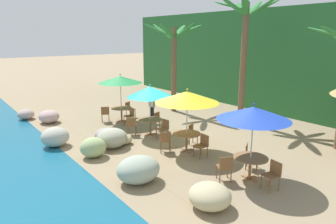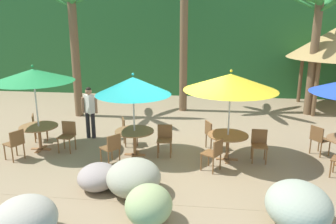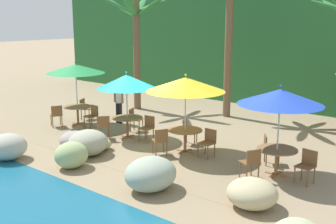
# 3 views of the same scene
# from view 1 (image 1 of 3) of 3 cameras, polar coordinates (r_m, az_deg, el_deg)

# --- Properties ---
(ground_plane) EXTENTS (120.00, 120.00, 0.00)m
(ground_plane) POSITION_cam_1_polar(r_m,az_deg,el_deg) (13.73, -0.36, -5.30)
(ground_plane) COLOR #937F60
(terrace_deck) EXTENTS (18.00, 5.20, 0.01)m
(terrace_deck) POSITION_cam_1_polar(r_m,az_deg,el_deg) (13.73, -0.36, -5.29)
(terrace_deck) COLOR #937F60
(terrace_deck) RESTS_ON ground
(foliage_backdrop) EXTENTS (28.00, 2.40, 6.00)m
(foliage_backdrop) POSITION_cam_1_polar(r_m,az_deg,el_deg) (19.76, 21.35, 8.53)
(foliage_backdrop) COLOR #286633
(foliage_backdrop) RESTS_ON ground
(rock_seawall) EXTENTS (15.14, 3.31, 0.84)m
(rock_seawall) POSITION_cam_1_polar(r_m,az_deg,el_deg) (12.19, -11.75, -6.31)
(rock_seawall) COLOR #A3A58E
(rock_seawall) RESTS_ON ground
(umbrella_green) EXTENTS (2.29, 2.29, 2.54)m
(umbrella_green) POSITION_cam_1_polar(r_m,az_deg,el_deg) (16.58, -8.65, 5.84)
(umbrella_green) COLOR silver
(umbrella_green) RESTS_ON ground
(dining_table_green) EXTENTS (1.10, 1.10, 0.74)m
(dining_table_green) POSITION_cam_1_polar(r_m,az_deg,el_deg) (16.88, -8.45, 0.36)
(dining_table_green) COLOR olive
(dining_table_green) RESTS_ON ground
(chair_green_seaward) EXTENTS (0.44, 0.45, 0.87)m
(chair_green_seaward) POSITION_cam_1_polar(r_m,az_deg,el_deg) (16.20, -6.87, -0.53)
(chair_green_seaward) COLOR brown
(chair_green_seaward) RESTS_ON ground
(chair_green_inland) EXTENTS (0.57, 0.56, 0.87)m
(chair_green_inland) POSITION_cam_1_polar(r_m,az_deg,el_deg) (17.63, -7.04, 0.64)
(chair_green_inland) COLOR brown
(chair_green_inland) RESTS_ON ground
(chair_green_left) EXTENTS (0.57, 0.56, 0.87)m
(chair_green_left) POSITION_cam_1_polar(r_m,az_deg,el_deg) (16.81, -11.32, -0.18)
(chair_green_left) COLOR brown
(chair_green_left) RESTS_ON ground
(umbrella_teal) EXTENTS (2.09, 2.09, 2.38)m
(umbrella_teal) POSITION_cam_1_polar(r_m,az_deg,el_deg) (14.12, -3.31, 3.71)
(umbrella_teal) COLOR silver
(umbrella_teal) RESTS_ON ground
(dining_table_teal) EXTENTS (1.10, 1.10, 0.74)m
(dining_table_teal) POSITION_cam_1_polar(r_m,az_deg,el_deg) (14.44, -3.23, -1.81)
(dining_table_teal) COLOR olive
(dining_table_teal) RESTS_ON ground
(chair_teal_seaward) EXTENTS (0.45, 0.46, 0.87)m
(chair_teal_seaward) POSITION_cam_1_polar(r_m,az_deg,el_deg) (13.89, -0.77, -2.86)
(chair_teal_seaward) COLOR brown
(chair_teal_seaward) RESTS_ON ground
(chair_teal_inland) EXTENTS (0.55, 0.55, 0.87)m
(chair_teal_inland) POSITION_cam_1_polar(r_m,az_deg,el_deg) (15.19, -1.68, -1.40)
(chair_teal_inland) COLOR brown
(chair_teal_inland) RESTS_ON ground
(chair_teal_left) EXTENTS (0.60, 0.59, 0.87)m
(chair_teal_left) POSITION_cam_1_polar(r_m,az_deg,el_deg) (14.48, -6.61, -2.26)
(chair_teal_left) COLOR brown
(chair_teal_left) RESTS_ON ground
(umbrella_yellow) EXTENTS (2.48, 2.48, 2.52)m
(umbrella_yellow) POSITION_cam_1_polar(r_m,az_deg,el_deg) (12.03, 3.50, 2.73)
(umbrella_yellow) COLOR silver
(umbrella_yellow) RESTS_ON ground
(dining_table_yellow) EXTENTS (1.10, 1.10, 0.74)m
(dining_table_yellow) POSITION_cam_1_polar(r_m,az_deg,el_deg) (12.43, 3.39, -4.41)
(dining_table_yellow) COLOR olive
(dining_table_yellow) RESTS_ON ground
(chair_yellow_seaward) EXTENTS (0.44, 0.44, 0.87)m
(chair_yellow_seaward) POSITION_cam_1_polar(r_m,az_deg,el_deg) (11.90, 6.26, -5.83)
(chair_yellow_seaward) COLOR brown
(chair_yellow_seaward) RESTS_ON ground
(chair_yellow_inland) EXTENTS (0.56, 0.56, 0.87)m
(chair_yellow_inland) POSITION_cam_1_polar(r_m,az_deg,el_deg) (13.23, 4.60, -3.75)
(chair_yellow_inland) COLOR brown
(chair_yellow_inland) RESTS_ON ground
(chair_yellow_left) EXTENTS (0.59, 0.58, 0.87)m
(chair_yellow_left) POSITION_cam_1_polar(r_m,az_deg,el_deg) (12.29, -0.50, -5.10)
(chair_yellow_left) COLOR brown
(chair_yellow_left) RESTS_ON ground
(umbrella_blue) EXTENTS (2.27, 2.27, 2.49)m
(umbrella_blue) POSITION_cam_1_polar(r_m,az_deg,el_deg) (9.91, 15.26, -0.23)
(umbrella_blue) COLOR silver
(umbrella_blue) RESTS_ON ground
(dining_table_blue) EXTENTS (1.10, 1.10, 0.74)m
(dining_table_blue) POSITION_cam_1_polar(r_m,az_deg,el_deg) (10.39, 14.71, -8.60)
(dining_table_blue) COLOR olive
(dining_table_blue) RESTS_ON ground
(chair_blue_seaward) EXTENTS (0.47, 0.48, 0.87)m
(chair_blue_seaward) POSITION_cam_1_polar(r_m,az_deg,el_deg) (9.95, 18.48, -10.53)
(chair_blue_seaward) COLOR brown
(chair_blue_seaward) RESTS_ON ground
(chair_blue_inland) EXTENTS (0.59, 0.59, 0.87)m
(chair_blue_inland) POSITION_cam_1_polar(r_m,az_deg,el_deg) (11.22, 14.58, -7.44)
(chair_blue_inland) COLOR brown
(chair_blue_inland) RESTS_ON ground
(chair_blue_left) EXTENTS (0.58, 0.58, 0.87)m
(chair_blue_left) POSITION_cam_1_polar(r_m,az_deg,el_deg) (10.07, 10.30, -9.70)
(chair_blue_left) COLOR brown
(chair_blue_left) RESTS_ON ground
(palm_tree_nearest) EXTENTS (3.44, 3.38, 5.19)m
(palm_tree_nearest) POSITION_cam_1_polar(r_m,az_deg,el_deg) (18.65, 1.05, 10.89)
(palm_tree_nearest) COLOR brown
(palm_tree_nearest) RESTS_ON ground
(palm_tree_second) EXTENTS (3.43, 3.43, 6.30)m
(palm_tree_second) POSITION_cam_1_polar(r_m,az_deg,el_deg) (16.61, 13.80, 12.89)
(palm_tree_second) COLOR brown
(palm_tree_second) RESTS_ON ground
(waiter_in_white) EXTENTS (0.52, 0.37, 1.70)m
(waiter_in_white) POSITION_cam_1_polar(r_m,az_deg,el_deg) (16.43, -2.96, 1.45)
(waiter_in_white) COLOR #232328
(waiter_in_white) RESTS_ON ground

